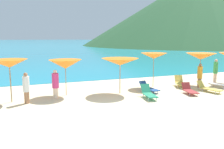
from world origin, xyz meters
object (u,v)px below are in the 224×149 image
umbrella_4 (65,64)px  beachgoer_1 (215,70)px  umbrella_3 (9,64)px  lounge_chair_0 (209,88)px  beachgoer_3 (55,84)px  umbrella_5 (120,62)px  umbrella_6 (154,56)px  umbrella_7 (201,56)px  lounge_chair_3 (222,84)px  beachgoer_2 (26,87)px  beachgoer_4 (200,75)px  lounge_chair_9 (189,90)px  lounge_chair_1 (180,82)px  lounge_chair_6 (149,88)px  lounge_chair_2 (149,93)px

umbrella_4 → beachgoer_1: umbrella_4 is taller
umbrella_3 → lounge_chair_0: umbrella_3 is taller
beachgoer_3 → umbrella_5: bearing=-140.7°
umbrella_6 → umbrella_7: size_ratio=1.02×
lounge_chair_3 → umbrella_3: bearing=-28.1°
umbrella_5 → beachgoer_2: umbrella_5 is taller
beachgoer_2 → beachgoer_3: beachgoer_3 is taller
umbrella_7 → beachgoer_4: (-0.68, -0.76, -1.20)m
beachgoer_3 → umbrella_7: bearing=-138.7°
umbrella_6 → lounge_chair_9: 3.42m
beachgoer_2 → umbrella_5: bearing=-82.8°
lounge_chair_0 → lounge_chair_3: (1.65, 0.51, 0.06)m
umbrella_5 → lounge_chair_0: (5.42, -1.64, -1.70)m
lounge_chair_1 → lounge_chair_6: (-2.88, -0.67, -0.06)m
umbrella_6 → lounge_chair_9: bearing=-69.7°
beachgoer_3 → umbrella_3: bearing=35.1°
umbrella_4 → umbrella_6: size_ratio=0.90×
umbrella_7 → beachgoer_2: (-11.85, -0.73, -1.23)m
umbrella_7 → lounge_chair_9: umbrella_7 is taller
lounge_chair_2 → beachgoer_4: 4.89m
umbrella_3 → lounge_chair_9: 10.43m
umbrella_4 → beachgoer_4: size_ratio=1.28×
lounge_chair_2 → lounge_chair_6: bearing=68.8°
umbrella_3 → lounge_chair_1: size_ratio=1.44×
beachgoer_2 → beachgoer_3: bearing=-72.8°
umbrella_4 → umbrella_7: (9.63, -0.33, 0.22)m
umbrella_3 → lounge_chair_1: (10.91, 0.20, -1.75)m
umbrella_5 → beachgoer_2: (-5.42, -0.38, -1.09)m
umbrella_6 → umbrella_3: bearing=-174.9°
umbrella_5 → lounge_chair_2: umbrella_5 is taller
lounge_chair_6 → beachgoer_2: size_ratio=0.96×
lounge_chair_2 → lounge_chair_9: 2.84m
umbrella_6 → lounge_chair_2: bearing=-125.0°
umbrella_7 → beachgoer_4: umbrella_7 is taller
umbrella_5 → beachgoer_2: size_ratio=1.54×
lounge_chair_3 → lounge_chair_9: (-3.15, -0.54, -0.06)m
umbrella_5 → lounge_chair_1: (4.73, 0.37, -1.64)m
lounge_chair_0 → lounge_chair_9: (-1.50, -0.03, -0.00)m
lounge_chair_0 → lounge_chair_3: 1.73m
lounge_chair_0 → beachgoer_3: (-9.31, 1.64, 0.61)m
umbrella_4 → lounge_chair_1: 8.09m
umbrella_4 → lounge_chair_1: (7.93, -0.31, -1.55)m
lounge_chair_3 → beachgoer_3: (-10.96, 1.13, 0.55)m
umbrella_7 → lounge_chair_0: 2.90m
umbrella_7 → lounge_chair_3: bearing=-66.8°
umbrella_3 → lounge_chair_3: bearing=-5.6°
lounge_chair_9 → lounge_chair_2: bearing=-167.7°
lounge_chair_2 → lounge_chair_3: 6.02m
lounge_chair_0 → lounge_chair_6: bearing=143.9°
lounge_chair_2 → lounge_chair_3: lounge_chair_2 is taller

